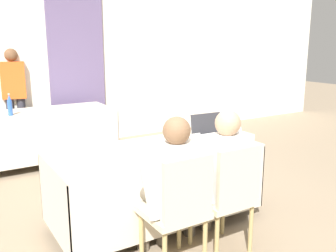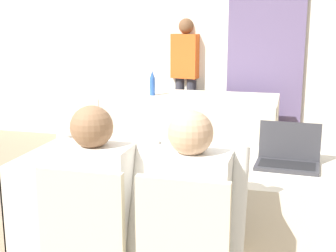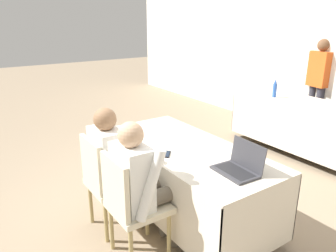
% 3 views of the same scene
% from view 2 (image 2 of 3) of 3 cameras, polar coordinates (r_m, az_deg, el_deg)
% --- Properties ---
extents(wall_back, '(12.00, 0.06, 2.70)m').
position_cam_2_polar(wall_back, '(5.86, 8.66, 10.52)').
color(wall_back, silver).
rests_on(wall_back, ground_plane).
extents(curtain_panel, '(0.90, 0.04, 2.65)m').
position_cam_2_polar(curtain_panel, '(5.78, 11.85, 10.12)').
color(curtain_panel, slate).
rests_on(curtain_panel, ground_plane).
extents(conference_table_near, '(1.90, 0.85, 0.74)m').
position_cam_2_polar(conference_table_near, '(2.90, 1.08, -7.28)').
color(conference_table_near, beige).
rests_on(conference_table_near, ground_plane).
extents(conference_table_far, '(1.90, 0.85, 0.74)m').
position_cam_2_polar(conference_table_far, '(5.27, 2.88, 1.86)').
color(conference_table_far, beige).
rests_on(conference_table_far, ground_plane).
extents(laptop, '(0.37, 0.28, 0.24)m').
position_cam_2_polar(laptop, '(2.78, 14.40, -3.83)').
color(laptop, '#333338').
rests_on(laptop, conference_table_near).
extents(cell_phone, '(0.15, 0.14, 0.01)m').
position_cam_2_polar(cell_phone, '(2.59, 0.70, -5.56)').
color(cell_phone, black).
rests_on(cell_phone, conference_table_near).
extents(paper_beside_laptop, '(0.27, 0.34, 0.00)m').
position_cam_2_polar(paper_beside_laptop, '(2.95, -3.51, -3.39)').
color(paper_beside_laptop, white).
rests_on(paper_beside_laptop, conference_table_near).
extents(paper_centre_table, '(0.26, 0.33, 0.00)m').
position_cam_2_polar(paper_centre_table, '(3.25, -9.86, -2.06)').
color(paper_centre_table, white).
rests_on(paper_centre_table, conference_table_near).
extents(water_bottle, '(0.06, 0.06, 0.29)m').
position_cam_2_polar(water_bottle, '(5.25, -1.93, 5.19)').
color(water_bottle, '#2D5BB7').
rests_on(water_bottle, conference_table_far).
extents(chair_near_left, '(0.44, 0.44, 0.92)m').
position_cam_2_polar(chair_near_left, '(2.35, -9.05, -13.87)').
color(chair_near_left, tan).
rests_on(chair_near_left, ground_plane).
extents(person_checkered_shirt, '(0.50, 0.52, 1.18)m').
position_cam_2_polar(person_checkered_shirt, '(2.37, -8.16, -9.36)').
color(person_checkered_shirt, '#665B4C').
rests_on(person_checkered_shirt, ground_plane).
extents(person_white_shirt, '(0.50, 0.52, 1.18)m').
position_cam_2_polar(person_white_shirt, '(2.24, 3.09, -10.59)').
color(person_white_shirt, '#665B4C').
rests_on(person_white_shirt, ground_plane).
extents(person_red_shirt, '(0.37, 0.26, 1.59)m').
position_cam_2_polar(person_red_shirt, '(5.97, 2.18, 6.49)').
color(person_red_shirt, '#33333D').
rests_on(person_red_shirt, ground_plane).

